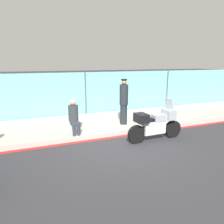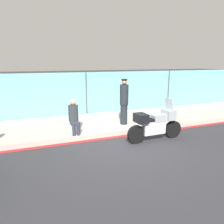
% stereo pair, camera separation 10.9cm
% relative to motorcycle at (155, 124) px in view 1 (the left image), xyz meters
% --- Properties ---
extents(ground_plane, '(120.00, 120.00, 0.00)m').
position_rel_motorcycle_xyz_m(ground_plane, '(-1.34, 0.02, -0.60)').
color(ground_plane, '#2D2D33').
extents(sidewalk, '(35.95, 3.23, 0.18)m').
position_rel_motorcycle_xyz_m(sidewalk, '(-1.34, 2.53, -0.51)').
color(sidewalk, '#ADA89E').
rests_on(sidewalk, ground_plane).
extents(curb_paint_stripe, '(35.95, 0.18, 0.01)m').
position_rel_motorcycle_xyz_m(curb_paint_stripe, '(-1.34, 0.82, -0.59)').
color(curb_paint_stripe, red).
rests_on(curb_paint_stripe, ground_plane).
extents(storefront_fence, '(34.15, 0.17, 2.22)m').
position_rel_motorcycle_xyz_m(storefront_fence, '(-1.34, 4.23, 0.51)').
color(storefront_fence, '#6BB2B7').
rests_on(storefront_fence, ground_plane).
extents(motorcycle, '(2.15, 0.52, 1.48)m').
position_rel_motorcycle_xyz_m(motorcycle, '(0.00, 0.00, 0.00)').
color(motorcycle, black).
rests_on(motorcycle, ground_plane).
extents(officer_standing, '(0.35, 0.35, 1.87)m').
position_rel_motorcycle_xyz_m(officer_standing, '(-0.41, 1.72, 0.55)').
color(officer_standing, '#1E2328').
rests_on(officer_standing, sidewalk).
extents(person_seated_on_curb, '(0.35, 0.63, 1.24)m').
position_rel_motorcycle_xyz_m(person_seated_on_curb, '(-2.57, 1.35, 0.26)').
color(person_seated_on_curb, '#2D3342').
rests_on(person_seated_on_curb, sidewalk).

